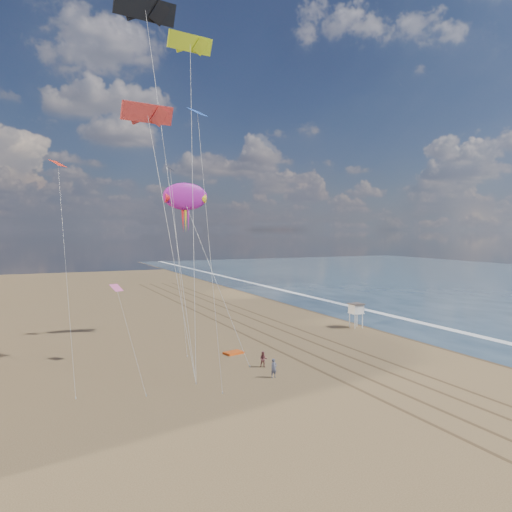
{
  "coord_description": "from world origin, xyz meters",
  "views": [
    {
      "loc": [
        -24.38,
        -23.55,
        12.36
      ],
      "look_at": [
        -1.52,
        26.0,
        9.5
      ],
      "focal_mm": 35.0,
      "sensor_mm": 36.0,
      "label": 1
    }
  ],
  "objects": [
    {
      "name": "ground",
      "position": [
        0.0,
        0.0,
        0.0
      ],
      "size": [
        260.0,
        260.0,
        0.0
      ],
      "primitive_type": "plane",
      "color": "brown",
      "rests_on": "ground"
    },
    {
      "name": "wet_sand",
      "position": [
        19.0,
        40.0,
        0.0
      ],
      "size": [
        260.0,
        260.0,
        0.0
      ],
      "primitive_type": "plane",
      "color": "#42301E",
      "rests_on": "ground"
    },
    {
      "name": "foam",
      "position": [
        23.2,
        40.0,
        0.0
      ],
      "size": [
        260.0,
        260.0,
        0.0
      ],
      "primitive_type": "plane",
      "color": "white",
      "rests_on": "ground"
    },
    {
      "name": "tracks",
      "position": [
        2.55,
        30.0,
        0.01
      ],
      "size": [
        7.68,
        120.0,
        0.01
      ],
      "color": "brown",
      "rests_on": "ground"
    },
    {
      "name": "lifeguard_stand",
      "position": [
        13.31,
        27.92,
        2.38
      ],
      "size": [
        1.71,
        1.71,
        3.09
      ],
      "color": "silver",
      "rests_on": "ground"
    },
    {
      "name": "grounded_kite",
      "position": [
        -5.82,
        22.04,
        0.11
      ],
      "size": [
        2.12,
        1.64,
        0.21
      ],
      "primitive_type": "cube",
      "rotation": [
        0.0,
        0.0,
        0.27
      ],
      "color": "#F85914",
      "rests_on": "ground"
    },
    {
      "name": "show_kite",
      "position": [
        -7.55,
        32.44,
        16.18
      ],
      "size": [
        4.88,
        8.34,
        21.74
      ],
      "color": "#A519A2",
      "rests_on": "ground"
    },
    {
      "name": "kite_flyer_a",
      "position": [
        -5.8,
        13.18,
        0.8
      ],
      "size": [
        0.64,
        0.48,
        1.6
      ],
      "primitive_type": "imported",
      "rotation": [
        0.0,
        0.0,
        0.19
      ],
      "color": "slate",
      "rests_on": "ground"
    },
    {
      "name": "kite_flyer_b",
      "position": [
        -5.23,
        16.38,
        0.72
      ],
      "size": [
        0.87,
        0.8,
        1.45
      ],
      "primitive_type": "imported",
      "rotation": [
        0.0,
        0.0,
        -0.44
      ],
      "color": "#8A4649",
      "rests_on": "ground"
    },
    {
      "name": "parafoils",
      "position": [
        -11.55,
        26.52,
        31.19
      ],
      "size": [
        13.02,
        15.21,
        13.63
      ],
      "color": "black",
      "rests_on": "ground"
    },
    {
      "name": "small_kites",
      "position": [
        -14.42,
        23.78,
        18.25
      ],
      "size": [
        13.55,
        13.32,
        16.61
      ],
      "color": "#F82D14",
      "rests_on": "ground"
    }
  ]
}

